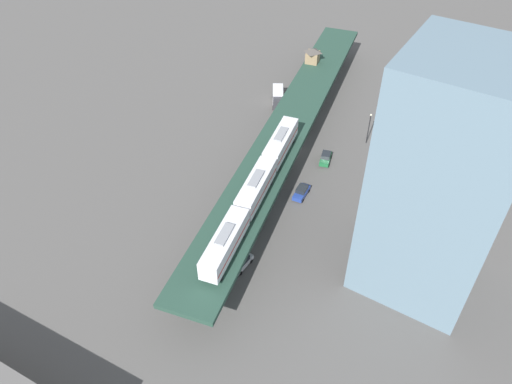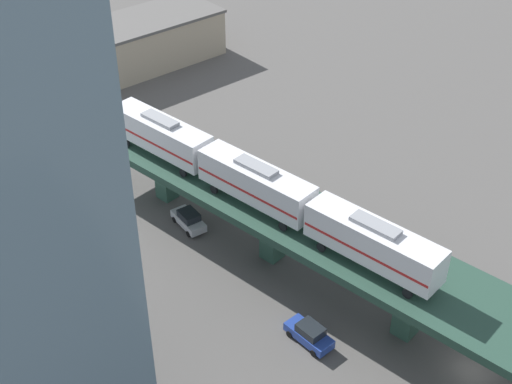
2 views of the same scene
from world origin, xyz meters
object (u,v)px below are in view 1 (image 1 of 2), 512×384
Objects in this scene: signal_hut at (313,55)px; street_car_blue at (301,192)px; street_car_silver at (241,262)px; street_car_green at (326,158)px; office_tower at (442,184)px; subway_train at (256,187)px; delivery_truck at (278,97)px; street_lamp at (369,126)px.

street_car_blue is (-16.37, 35.23, -7.43)m from signal_hut.
street_car_green is at bearing -89.00° from street_car_silver.
signal_hut is at bearing -73.50° from street_car_silver.
street_car_green is 34.29m from office_tower.
subway_train is 40.53m from delivery_truck.
street_car_silver is 0.94× the size of street_car_green.
street_lamp is at bearing -113.52° from street_car_green.
signal_hut is 24.72m from street_lamp.
signal_hut is 0.81× the size of street_car_green.
street_car_green is 0.68× the size of street_lamp.
street_lamp is (-6.31, -32.59, -5.00)m from subway_train.
street_car_blue is (-2.65, -11.20, -8.17)m from subway_train.
signal_hut is 29.51m from street_car_green.
delivery_truck reaches higher than street_car_blue.
delivery_truck is at bearing 73.69° from signal_hut.
street_car_blue is 0.66× the size of street_lamp.
street_car_green is at bearing 123.27° from signal_hut.
signal_hut is 39.55m from street_car_blue.
street_car_green is (0.71, -11.35, 0.00)m from street_car_blue.
street_car_blue is 29.38m from office_tower.
subway_train is at bearing 85.08° from street_car_green.
street_car_green is 0.13× the size of office_tower.
signal_hut is at bearing -56.73° from street_car_green.
signal_hut is 58.27m from office_tower.
subway_train is at bearing 76.70° from street_car_blue.
street_lamp reaches higher than street_car_silver.
office_tower is (-39.35, 41.88, 9.63)m from signal_hut.
street_car_silver is 30.82m from street_car_green.
street_lamp reaches higher than street_car_blue.
street_car_silver is at bearing 106.68° from subway_train.
street_car_silver is at bearing 91.00° from street_car_green.
signal_hut is 0.86× the size of street_car_silver.
street_car_blue is at bearing 80.29° from street_lamp.
street_car_green is at bearing 143.86° from delivery_truck.
street_car_blue is at bearing -90.50° from street_car_silver.
signal_hut is at bearing -34.63° from street_lamp.
street_car_silver is (-16.20, 54.69, -7.43)m from signal_hut.
signal_hut reaches higher than street_car_green.
office_tower is (-23.15, -12.81, 17.06)m from street_car_silver.
office_tower is (-42.35, 31.63, 16.24)m from delivery_truck.
office_tower is (-19.31, 28.04, 13.89)m from street_lamp.
street_lamp reaches higher than delivery_truck.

